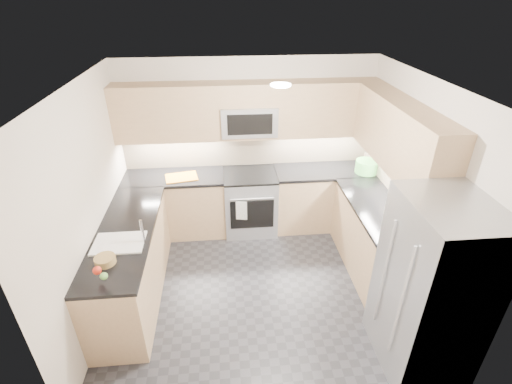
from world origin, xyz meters
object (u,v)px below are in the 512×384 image
(refrigerator, at_px, (430,289))
(fruit_basket, at_px, (105,260))
(gas_range, at_px, (250,202))
(utensil_bowl, at_px, (366,167))
(cutting_board, at_px, (181,177))
(microwave, at_px, (249,120))

(refrigerator, relative_size, fruit_basket, 8.98)
(gas_range, xyz_separation_m, utensil_bowl, (1.67, -0.12, 0.57))
(utensil_bowl, xyz_separation_m, fruit_basket, (-3.23, -1.71, -0.05))
(cutting_board, bearing_deg, gas_range, 2.25)
(microwave, xyz_separation_m, fruit_basket, (-1.56, -1.95, -0.72))
(gas_range, bearing_deg, cutting_board, -177.75)
(microwave, bearing_deg, gas_range, -90.00)
(gas_range, distance_m, microwave, 1.25)
(refrigerator, distance_m, cutting_board, 3.40)
(refrigerator, distance_m, utensil_bowl, 2.32)
(gas_range, distance_m, refrigerator, 2.86)
(gas_range, height_order, cutting_board, cutting_board)
(gas_range, xyz_separation_m, cutting_board, (-0.97, -0.04, 0.49))
(gas_range, relative_size, refrigerator, 0.51)
(microwave, height_order, fruit_basket, microwave)
(fruit_basket, bearing_deg, microwave, 51.42)
(refrigerator, xyz_separation_m, fruit_basket, (-3.01, 0.60, 0.08))
(microwave, relative_size, refrigerator, 0.42)
(microwave, relative_size, cutting_board, 1.75)
(cutting_board, distance_m, fruit_basket, 1.88)
(gas_range, bearing_deg, utensil_bowl, -3.97)
(cutting_board, bearing_deg, refrigerator, -44.57)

